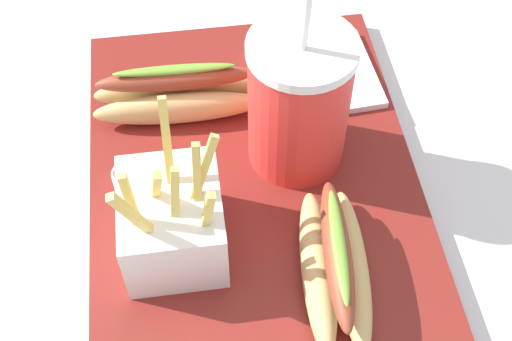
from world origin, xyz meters
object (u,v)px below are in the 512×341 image
(hot_dog_2, at_px, (335,264))
(ketchup_cup_2, at_px, (129,178))
(hot_dog_1, at_px, (177,94))
(fries_basket, at_px, (173,221))
(soda_cup, at_px, (299,102))
(napkin_stack, at_px, (315,76))

(hot_dog_2, distance_m, ketchup_cup_2, 0.22)
(hot_dog_1, relative_size, ketchup_cup_2, 5.69)
(fries_basket, distance_m, hot_dog_1, 0.17)
(soda_cup, relative_size, fries_basket, 1.56)
(fries_basket, bearing_deg, ketchup_cup_2, -150.97)
(fries_basket, height_order, hot_dog_1, fries_basket)
(hot_dog_1, height_order, ketchup_cup_2, hot_dog_1)
(soda_cup, height_order, hot_dog_2, soda_cup)
(hot_dog_1, xyz_separation_m, hot_dog_2, (0.22, 0.12, -0.00))
(fries_basket, relative_size, napkin_stack, 1.16)
(hot_dog_2, relative_size, ketchup_cup_2, 5.31)
(fries_basket, distance_m, hot_dog_2, 0.15)
(soda_cup, xyz_separation_m, napkin_stack, (-0.10, 0.04, -0.07))
(hot_dog_1, xyz_separation_m, ketchup_cup_2, (0.09, -0.05, -0.01))
(hot_dog_1, distance_m, napkin_stack, 0.16)
(soda_cup, xyz_separation_m, hot_dog_2, (0.15, 0.01, -0.05))
(soda_cup, height_order, napkin_stack, soda_cup)
(soda_cup, height_order, hot_dog_1, soda_cup)
(fries_basket, bearing_deg, hot_dog_2, 69.16)
(ketchup_cup_2, bearing_deg, fries_basket, 29.03)
(fries_basket, distance_m, napkin_stack, 0.26)
(soda_cup, bearing_deg, hot_dog_1, -122.09)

